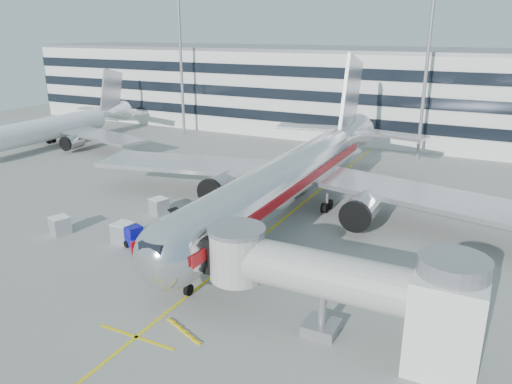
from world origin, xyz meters
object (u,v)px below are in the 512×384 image
at_px(baggage_tug, 137,239).
at_px(cargo_container_front, 123,232).
at_px(belt_loader, 183,227).
at_px(cargo_container_right, 159,206).
at_px(cargo_container_left, 60,225).
at_px(ramp_worker, 200,230).
at_px(main_jet, 292,175).

distance_m(baggage_tug, cargo_container_front, 1.95).
xyz_separation_m(belt_loader, baggage_tug, (-1.83, -4.69, 0.21)).
bearing_deg(cargo_container_right, cargo_container_left, -120.37).
xyz_separation_m(cargo_container_front, ramp_worker, (6.09, 3.73, -0.00)).
xyz_separation_m(main_jet, cargo_container_left, (-17.81, -15.51, -3.37)).
xyz_separation_m(baggage_tug, cargo_container_front, (-1.90, 0.43, 0.10)).
bearing_deg(belt_loader, cargo_container_right, 148.75).
relative_size(main_jet, cargo_container_right, 25.58).
bearing_deg(belt_loader, main_jet, 54.11).
relative_size(main_jet, baggage_tug, 17.64).
distance_m(belt_loader, ramp_worker, 2.43).
height_order(main_jet, ramp_worker, main_jet).
bearing_deg(ramp_worker, belt_loader, 138.28).
relative_size(cargo_container_left, ramp_worker, 1.10).
relative_size(baggage_tug, ramp_worker, 1.55).
bearing_deg(cargo_container_right, belt_loader, -31.25).
relative_size(cargo_container_left, cargo_container_front, 1.11).
height_order(main_jet, baggage_tug, main_jet).
relative_size(main_jet, cargo_container_front, 27.37).
bearing_deg(baggage_tug, cargo_container_front, 167.26).
height_order(baggage_tug, cargo_container_right, baggage_tug).
relative_size(belt_loader, cargo_container_front, 2.51).
distance_m(cargo_container_right, ramp_worker, 8.65).
height_order(cargo_container_left, ramp_worker, ramp_worker).
bearing_deg(main_jet, belt_loader, -125.89).
bearing_deg(ramp_worker, cargo_container_front, -177.66).
height_order(main_jet, belt_loader, main_jet).
relative_size(main_jet, cargo_container_left, 24.68).
bearing_deg(baggage_tug, cargo_container_right, 114.21).
height_order(main_jet, cargo_container_right, main_jet).
bearing_deg(cargo_container_left, ramp_worker, 21.11).
distance_m(main_jet, cargo_container_left, 23.85).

